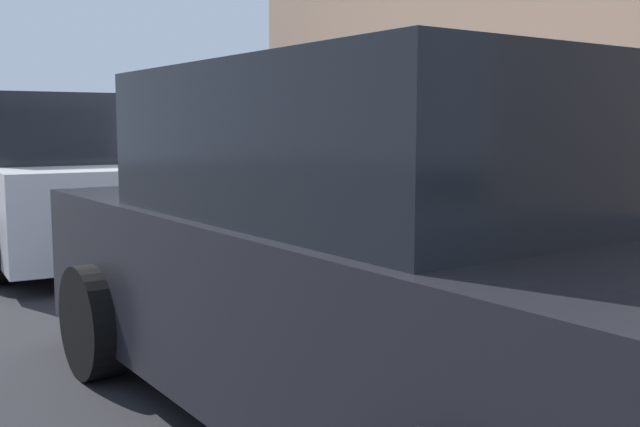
{
  "coord_description": "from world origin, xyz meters",
  "views": [
    {
      "loc": [
        -6.41,
        3.48,
        1.41
      ],
      "look_at": [
        -1.06,
        0.03,
        0.65
      ],
      "focal_mm": 41.37,
      "sensor_mm": 36.0,
      "label": 1
    }
  ],
  "objects_px": {
    "parked_car_charcoal_0": "(376,260)",
    "parked_car_white_1": "(69,181)",
    "suitcase_maroon_2": "(442,235)",
    "suitcase_silver_5": "(342,224)",
    "suitcase_black_4": "(369,229)",
    "suitcase_olive_0": "(556,272)",
    "suitcase_navy_1": "(493,257)",
    "suitcase_teal_3": "(401,232)",
    "fire_hydrant": "(292,203)",
    "bollard_post": "(253,202)"
  },
  "relations": [
    {
      "from": "suitcase_olive_0",
      "to": "suitcase_navy_1",
      "type": "height_order",
      "value": "suitcase_navy_1"
    },
    {
      "from": "fire_hydrant",
      "to": "parked_car_charcoal_0",
      "type": "distance_m",
      "value": 4.62
    },
    {
      "from": "suitcase_olive_0",
      "to": "parked_car_white_1",
      "type": "relative_size",
      "value": 0.12
    },
    {
      "from": "suitcase_olive_0",
      "to": "parked_car_charcoal_0",
      "type": "relative_size",
      "value": 0.12
    },
    {
      "from": "suitcase_navy_1",
      "to": "suitcase_black_4",
      "type": "bearing_deg",
      "value": 0.13
    },
    {
      "from": "suitcase_teal_3",
      "to": "bollard_post",
      "type": "distance_m",
      "value": 2.54
    },
    {
      "from": "suitcase_silver_5",
      "to": "parked_car_white_1",
      "type": "bearing_deg",
      "value": 41.78
    },
    {
      "from": "suitcase_maroon_2",
      "to": "parked_car_charcoal_0",
      "type": "xyz_separation_m",
      "value": [
        -1.74,
        2.0,
        0.26
      ]
    },
    {
      "from": "suitcase_olive_0",
      "to": "fire_hydrant",
      "type": "height_order",
      "value": "fire_hydrant"
    },
    {
      "from": "parked_car_charcoal_0",
      "to": "suitcase_maroon_2",
      "type": "bearing_deg",
      "value": -49.0
    },
    {
      "from": "suitcase_olive_0",
      "to": "bollard_post",
      "type": "xyz_separation_m",
      "value": [
        4.15,
        0.19,
        0.14
      ]
    },
    {
      "from": "suitcase_black_4",
      "to": "suitcase_navy_1",
      "type": "bearing_deg",
      "value": -179.87
    },
    {
      "from": "suitcase_navy_1",
      "to": "parked_car_charcoal_0",
      "type": "bearing_deg",
      "value": 120.67
    },
    {
      "from": "suitcase_silver_5",
      "to": "bollard_post",
      "type": "height_order",
      "value": "suitcase_silver_5"
    },
    {
      "from": "suitcase_maroon_2",
      "to": "suitcase_black_4",
      "type": "height_order",
      "value": "suitcase_maroon_2"
    },
    {
      "from": "suitcase_navy_1",
      "to": "fire_hydrant",
      "type": "distance_m",
      "value": 2.96
    },
    {
      "from": "suitcase_maroon_2",
      "to": "suitcase_teal_3",
      "type": "bearing_deg",
      "value": 4.4
    },
    {
      "from": "suitcase_navy_1",
      "to": "suitcase_silver_5",
      "type": "bearing_deg",
      "value": -1.36
    },
    {
      "from": "bollard_post",
      "to": "suitcase_navy_1",
      "type": "bearing_deg",
      "value": -177.2
    },
    {
      "from": "suitcase_teal_3",
      "to": "parked_car_white_1",
      "type": "distance_m",
      "value": 3.92
    },
    {
      "from": "suitcase_olive_0",
      "to": "parked_car_charcoal_0",
      "type": "xyz_separation_m",
      "value": [
        -0.62,
        2.04,
        0.39
      ]
    },
    {
      "from": "suitcase_olive_0",
      "to": "parked_car_white_1",
      "type": "distance_m",
      "value": 5.41
    },
    {
      "from": "suitcase_teal_3",
      "to": "fire_hydrant",
      "type": "bearing_deg",
      "value": -1.16
    },
    {
      "from": "suitcase_maroon_2",
      "to": "suitcase_black_4",
      "type": "bearing_deg",
      "value": -1.21
    },
    {
      "from": "suitcase_teal_3",
      "to": "suitcase_black_4",
      "type": "bearing_deg",
      "value": -6.4
    },
    {
      "from": "suitcase_navy_1",
      "to": "suitcase_teal_3",
      "type": "bearing_deg",
      "value": 3.52
    },
    {
      "from": "suitcase_black_4",
      "to": "parked_car_charcoal_0",
      "type": "distance_m",
      "value": 3.44
    },
    {
      "from": "suitcase_black_4",
      "to": "fire_hydrant",
      "type": "bearing_deg",
      "value": 0.86
    },
    {
      "from": "parked_car_charcoal_0",
      "to": "suitcase_olive_0",
      "type": "bearing_deg",
      "value": -73.12
    },
    {
      "from": "fire_hydrant",
      "to": "bollard_post",
      "type": "relative_size",
      "value": 1.05
    },
    {
      "from": "suitcase_teal_3",
      "to": "parked_car_white_1",
      "type": "height_order",
      "value": "parked_car_white_1"
    },
    {
      "from": "parked_car_white_1",
      "to": "suitcase_silver_5",
      "type": "bearing_deg",
      "value": -138.22
    },
    {
      "from": "suitcase_teal_3",
      "to": "suitcase_silver_5",
      "type": "distance_m",
      "value": 1.07
    },
    {
      "from": "suitcase_black_4",
      "to": "bollard_post",
      "type": "relative_size",
      "value": 0.87
    },
    {
      "from": "suitcase_silver_5",
      "to": "suitcase_maroon_2",
      "type": "bearing_deg",
      "value": 177.24
    },
    {
      "from": "suitcase_olive_0",
      "to": "suitcase_navy_1",
      "type": "bearing_deg",
      "value": 1.71
    },
    {
      "from": "suitcase_navy_1",
      "to": "fire_hydrant",
      "type": "xyz_separation_m",
      "value": [
        2.95,
        0.02,
        0.16
      ]
    },
    {
      "from": "suitcase_teal_3",
      "to": "fire_hydrant",
      "type": "relative_size",
      "value": 1.18
    },
    {
      "from": "suitcase_black_4",
      "to": "suitcase_silver_5",
      "type": "xyz_separation_m",
      "value": [
        0.53,
        -0.05,
        -0.02
      ]
    },
    {
      "from": "suitcase_silver_5",
      "to": "parked_car_charcoal_0",
      "type": "xyz_separation_m",
      "value": [
        -3.3,
        2.07,
        0.35
      ]
    },
    {
      "from": "fire_hydrant",
      "to": "bollard_post",
      "type": "xyz_separation_m",
      "value": [
        0.62,
        0.15,
        -0.04
      ]
    },
    {
      "from": "suitcase_navy_1",
      "to": "suitcase_maroon_2",
      "type": "xyz_separation_m",
      "value": [
        0.54,
        0.03,
        0.11
      ]
    },
    {
      "from": "suitcase_maroon_2",
      "to": "parked_car_white_1",
      "type": "xyz_separation_m",
      "value": [
        3.88,
        2.0,
        0.28
      ]
    },
    {
      "from": "parked_car_charcoal_0",
      "to": "parked_car_white_1",
      "type": "relative_size",
      "value": 0.98
    },
    {
      "from": "bollard_post",
      "to": "suitcase_maroon_2",
      "type": "bearing_deg",
      "value": -177.19
    },
    {
      "from": "suitcase_teal_3",
      "to": "fire_hydrant",
      "type": "height_order",
      "value": "suitcase_teal_3"
    },
    {
      "from": "suitcase_black_4",
      "to": "suitcase_teal_3",
      "type": "bearing_deg",
      "value": 173.6
    },
    {
      "from": "fire_hydrant",
      "to": "suitcase_teal_3",
      "type": "bearing_deg",
      "value": 178.84
    },
    {
      "from": "suitcase_teal_3",
      "to": "parked_car_white_1",
      "type": "xyz_separation_m",
      "value": [
        3.39,
        1.96,
        0.32
      ]
    },
    {
      "from": "suitcase_teal_3",
      "to": "suitcase_black_4",
      "type": "distance_m",
      "value": 0.54
    }
  ]
}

